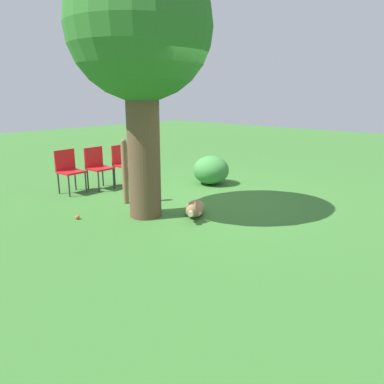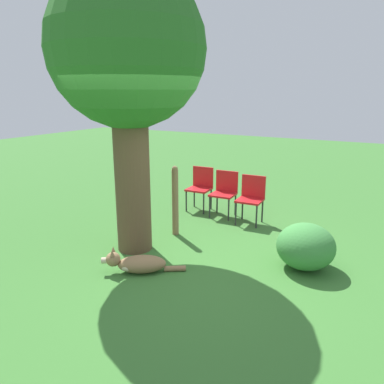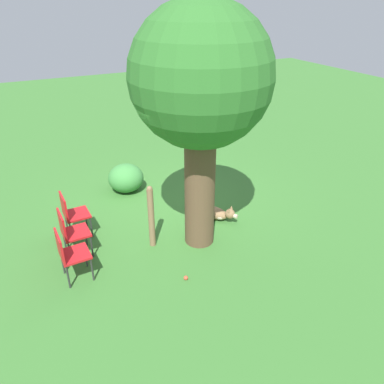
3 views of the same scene
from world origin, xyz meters
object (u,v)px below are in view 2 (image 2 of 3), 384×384
(red_chair_1, at_px, (225,190))
(red_chair_2, at_px, (201,185))
(fence_post, at_px, (175,200))
(oak_tree, at_px, (127,56))
(dog, at_px, (137,264))
(tennis_ball, at_px, (120,224))
(red_chair_0, at_px, (251,196))

(red_chair_1, height_order, red_chair_2, same)
(fence_post, xyz_separation_m, red_chair_1, (1.29, -0.30, -0.09))
(red_chair_1, bearing_deg, red_chair_2, -104.80)
(oak_tree, relative_size, dog, 4.09)
(red_chair_2, xyz_separation_m, tennis_ball, (-1.55, 0.80, -0.47))
(oak_tree, xyz_separation_m, red_chair_0, (1.97, -1.11, -2.27))
(fence_post, height_order, red_chair_0, fence_post)
(red_chair_1, relative_size, tennis_ball, 12.58)
(red_chair_1, bearing_deg, oak_tree, -16.96)
(red_chair_2, bearing_deg, tennis_ball, -29.87)
(red_chair_1, xyz_separation_m, red_chair_2, (0.12, 0.58, 0.00))
(dog, bearing_deg, oak_tree, -83.51)
(dog, bearing_deg, red_chair_0, -136.21)
(fence_post, xyz_separation_m, tennis_ball, (-0.14, 1.08, -0.55))
(red_chair_1, distance_m, tennis_ball, 2.04)
(oak_tree, distance_m, red_chair_0, 3.20)
(oak_tree, distance_m, red_chair_1, 3.13)
(dog, relative_size, red_chair_1, 1.12)
(fence_post, bearing_deg, red_chair_2, 11.17)
(dog, xyz_separation_m, fence_post, (1.42, 0.28, 0.46))
(dog, xyz_separation_m, red_chair_2, (2.84, 0.56, 0.38))
(oak_tree, bearing_deg, red_chair_0, -29.50)
(oak_tree, bearing_deg, tennis_ball, 51.89)
(fence_post, relative_size, tennis_ball, 17.11)
(fence_post, relative_size, red_chair_0, 1.36)
(red_chair_2, bearing_deg, fence_post, 8.47)
(tennis_ball, bearing_deg, oak_tree, -128.11)
(oak_tree, height_order, red_chair_0, oak_tree)
(red_chair_2, bearing_deg, red_chair_1, 75.20)
(oak_tree, relative_size, fence_post, 3.38)
(dog, bearing_deg, fence_post, -111.90)
(oak_tree, bearing_deg, red_chair_2, 1.29)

